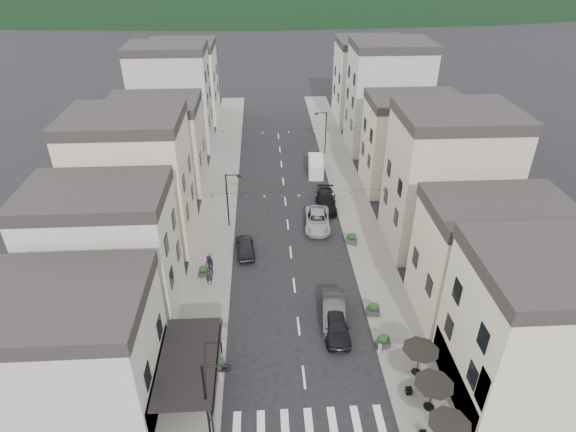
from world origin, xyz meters
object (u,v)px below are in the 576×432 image
Objects in this scene: parked_car_d at (326,201)px; parked_car_c at (317,220)px; parked_car_e at (245,247)px; delivery_van at (316,166)px; pedestrian_b at (210,265)px; parked_car_b at (334,311)px; parked_car_a at (336,325)px; pedestrian_a at (209,276)px.

parked_car_c is at bearing -105.38° from parked_car_d.
delivery_van is at bearing -122.17° from parked_car_e.
pedestrian_b is (-3.06, -3.30, 0.37)m from parked_car_e.
pedestrian_b is (-10.41, -7.65, 0.33)m from parked_car_c.
parked_car_b reaches higher than parked_car_c.
delivery_van reaches higher than parked_car_b.
parked_car_a is 27.96m from delivery_van.
parked_car_b reaches higher than parked_car_d.
delivery_van reaches higher than parked_car_e.
parked_car_c is at bearing 76.25° from pedestrian_b.
delivery_van reaches higher than parked_car_a.
parked_car_c is 12.60m from delivery_van.
pedestrian_b is at bearing 79.48° from pedestrian_a.
parked_car_e is at bearing -112.51° from delivery_van.
parked_car_c is 8.55m from parked_car_e.
pedestrian_a is at bearing -47.23° from pedestrian_b.
parked_car_d is at bearing 85.83° from parked_car_a.
parked_car_a is at bearing 117.43° from parked_car_e.
parked_car_e is (-7.12, 11.03, -0.06)m from parked_car_a.
parked_car_d is at bearing -142.07° from parked_car_e.
parked_car_c is at bearing -154.79° from parked_car_e.
parked_car_c is (0.23, 13.86, -0.06)m from parked_car_b.
delivery_van is at bearing 87.81° from parked_car_a.
pedestrian_a is at bearing -134.38° from parked_car_c.
pedestrian_a is 0.84× the size of pedestrian_b.
parked_car_b is at bearing -39.02° from pedestrian_a.
pedestrian_a is at bearing -113.88° from delivery_van.
parked_car_d is (1.63, 17.76, -0.05)m from parked_car_b.
pedestrian_a is (-11.51, -21.54, -0.13)m from delivery_van.
parked_car_a reaches higher than parked_car_d.
parked_car_b is at bearing -86.36° from parked_car_c.
parked_car_b is (0.00, 1.53, 0.05)m from parked_car_a.
delivery_van is at bearing 48.53° from pedestrian_a.
parked_car_a is 1.53m from parked_car_b.
parked_car_b is 26.44m from delivery_van.
delivery_van is at bearing 89.33° from parked_car_c.
parked_car_b is 13.86m from parked_car_c.
parked_car_b is 2.59× the size of pedestrian_b.
delivery_van is at bearing 100.12° from pedestrian_b.
pedestrian_a is (-2.99, -4.64, 0.22)m from parked_car_e.
parked_car_c is 12.93m from pedestrian_b.
parked_car_e is 18.93m from delivery_van.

